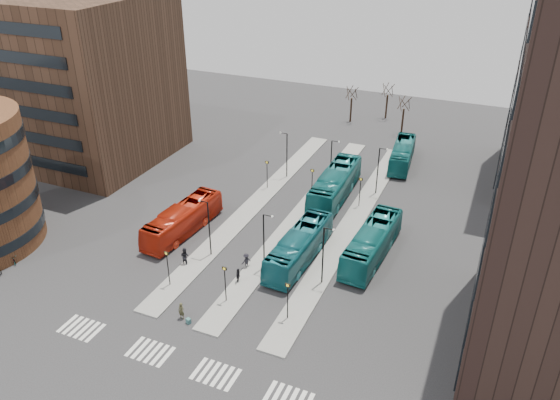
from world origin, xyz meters
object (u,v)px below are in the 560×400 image
at_px(red_bus, 183,220).
at_px(traveller, 181,311).
at_px(teal_bus_c, 372,243).
at_px(commuter_c, 246,261).
at_px(teal_bus_a, 299,246).
at_px(teal_bus_d, 402,154).
at_px(bicycle_far, 12,259).
at_px(suitcase, 188,321).
at_px(teal_bus_b, 335,185).
at_px(commuter_a, 185,256).
at_px(commuter_b, 238,276).

relative_size(red_bus, traveller, 7.15).
xyz_separation_m(teal_bus_c, commuter_c, (-10.79, -6.78, -0.88)).
xyz_separation_m(teal_bus_a, commuter_c, (-4.31, -3.28, -0.84)).
bearing_deg(commuter_c, teal_bus_d, -164.88).
relative_size(teal_bus_a, teal_bus_d, 1.08).
relative_size(red_bus, commuter_c, 7.21).
xyz_separation_m(teal_bus_a, teal_bus_c, (6.48, 3.50, 0.04)).
xyz_separation_m(teal_bus_c, traveller, (-12.52, -15.81, -0.87)).
bearing_deg(teal_bus_d, bicycle_far, -133.49).
bearing_deg(teal_bus_c, teal_bus_a, -148.01).
distance_m(suitcase, red_bus, 15.19).
bearing_deg(teal_bus_b, traveller, -102.04).
xyz_separation_m(teal_bus_a, teal_bus_b, (-0.99, 14.18, 0.21)).
height_order(suitcase, commuter_c, commuter_c).
xyz_separation_m(suitcase, traveller, (-0.85, 0.32, 0.56)).
height_order(suitcase, traveller, traveller).
bearing_deg(traveller, teal_bus_d, 77.31).
bearing_deg(suitcase, teal_bus_b, 100.75).
relative_size(teal_bus_a, teal_bus_b, 0.89).
xyz_separation_m(teal_bus_c, bicycle_far, (-32.68, -15.33, -1.22)).
height_order(traveller, commuter_c, traveller).
relative_size(teal_bus_b, traveller, 8.19).
distance_m(teal_bus_c, bicycle_far, 36.12).
height_order(suitcase, commuter_a, commuter_a).
xyz_separation_m(teal_bus_d, traveller, (-10.41, -39.74, -0.70)).
bearing_deg(red_bus, teal_bus_b, 52.93).
height_order(teal_bus_c, commuter_b, teal_bus_c).
xyz_separation_m(traveller, commuter_a, (-4.12, 7.13, 0.13)).
relative_size(teal_bus_c, commuter_a, 6.39).
distance_m(traveller, commuter_a, 8.24).
xyz_separation_m(red_bus, commuter_a, (3.42, -5.14, -0.67)).
bearing_deg(bicycle_far, traveller, -67.60).
bearing_deg(traveller, red_bus, 123.57).
height_order(red_bus, teal_bus_a, teal_bus_a).
xyz_separation_m(commuter_b, commuter_c, (-0.40, 2.51, 0.02)).
relative_size(suitcase, bicycle_far, 0.28).
bearing_deg(commuter_a, teal_bus_a, -147.53).
height_order(commuter_a, commuter_c, commuter_a).
bearing_deg(teal_bus_a, suitcase, -110.06).
bearing_deg(teal_bus_d, teal_bus_b, -117.59).
relative_size(teal_bus_a, bicycle_far, 6.70).
height_order(teal_bus_a, commuter_c, teal_bus_a).
height_order(teal_bus_b, teal_bus_c, teal_bus_b).
xyz_separation_m(red_bus, commuter_b, (9.67, -5.75, -0.82)).
height_order(suitcase, teal_bus_c, teal_bus_c).
bearing_deg(commuter_b, bicycle_far, 95.26).
height_order(suitcase, commuter_b, commuter_b).
distance_m(teal_bus_b, commuter_a, 21.44).
height_order(traveller, commuter_a, commuter_a).
bearing_deg(teal_bus_a, traveller, -113.86).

